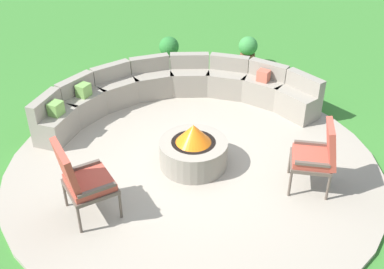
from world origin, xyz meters
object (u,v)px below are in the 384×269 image
(lounge_chair_front_right, at_px, (318,154))
(potted_plant_1, at_px, (169,51))
(fire_pit, at_px, (193,150))
(curved_stone_bench, at_px, (174,92))
(lounge_chair_front_left, at_px, (82,179))
(potted_plant_2, at_px, (248,50))

(lounge_chair_front_right, xyz_separation_m, potted_plant_1, (-1.70, 4.17, -0.23))
(fire_pit, distance_m, curved_stone_bench, 1.76)
(lounge_chair_front_left, bearing_deg, lounge_chair_front_right, 70.19)
(curved_stone_bench, relative_size, lounge_chair_front_right, 4.66)
(curved_stone_bench, relative_size, lounge_chair_front_left, 4.27)
(potted_plant_1, distance_m, potted_plant_2, 1.63)
(fire_pit, bearing_deg, lounge_chair_front_right, -23.07)
(potted_plant_1, xyz_separation_m, potted_plant_2, (1.63, -0.06, -0.02))
(fire_pit, height_order, lounge_chair_front_left, lounge_chair_front_left)
(lounge_chair_front_left, distance_m, potted_plant_1, 4.61)
(curved_stone_bench, relative_size, potted_plant_1, 6.94)
(fire_pit, xyz_separation_m, potted_plant_2, (1.50, 3.44, 0.03))
(curved_stone_bench, xyz_separation_m, potted_plant_1, (0.02, 1.75, 0.02))
(fire_pit, xyz_separation_m, lounge_chair_front_right, (1.57, -0.67, 0.28))
(potted_plant_1, relative_size, potted_plant_2, 1.06)
(lounge_chair_front_left, xyz_separation_m, potted_plant_1, (1.34, 4.41, -0.25))
(fire_pit, relative_size, lounge_chair_front_left, 0.89)
(potted_plant_2, bearing_deg, potted_plant_1, 178.04)
(fire_pit, distance_m, potted_plant_2, 3.76)
(lounge_chair_front_left, bearing_deg, curved_stone_bench, 129.38)
(lounge_chair_front_left, bearing_deg, potted_plant_2, 121.41)
(lounge_chair_front_left, distance_m, lounge_chair_front_right, 3.05)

